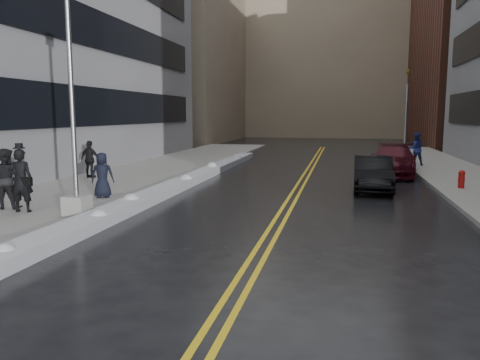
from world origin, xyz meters
The scene contains 17 objects.
ground centered at (0.00, 0.00, 0.00)m, with size 160.00×160.00×0.00m, color black.
sidewalk_west centered at (-5.75, 10.00, 0.07)m, with size 5.50×50.00×0.15m, color gray.
lane_line_left centered at (2.35, 10.00, 0.00)m, with size 0.12×50.00×0.01m, color gold.
lane_line_right centered at (2.65, 10.00, 0.00)m, with size 0.12×50.00×0.01m, color gold.
snow_ridge centered at (-2.45, 8.00, 0.17)m, with size 0.90×30.00×0.34m, color silver.
building_west_far centered at (-15.50, 44.00, 9.00)m, with size 14.00×22.00×18.00m, color gray.
building_far centered at (2.00, 60.00, 11.00)m, with size 36.00×16.00×22.00m, color gray.
lamppost centered at (-3.30, 2.00, 2.53)m, with size 0.65×0.65×7.62m.
fire_hydrant centered at (9.00, 10.00, 0.55)m, with size 0.26×0.26×0.73m.
traffic_signal centered at (8.50, 24.00, 3.40)m, with size 0.16×0.20×6.00m.
pedestrian_fedora centered at (-5.22, 2.14, 1.12)m, with size 0.71×0.46×1.94m, color black.
pedestrian_b centered at (-6.04, 2.50, 1.10)m, with size 0.92×0.72×1.90m, color black.
pedestrian_c centered at (-4.07, 4.96, 0.96)m, with size 0.79×0.51×1.62m, color black.
pedestrian_d centered at (-7.23, 9.62, 1.02)m, with size 1.02×0.43×1.74m, color black.
pedestrian_east centered at (8.47, 18.65, 1.10)m, with size 0.92×0.72×1.90m, color navy.
car_black centered at (5.51, 9.60, 0.70)m, with size 1.49×4.27×1.41m, color black.
car_maroon centered at (6.84, 14.70, 0.78)m, with size 2.17×5.34×1.55m, color #3B0913.
Camera 1 is at (4.21, -10.12, 3.11)m, focal length 35.00 mm.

